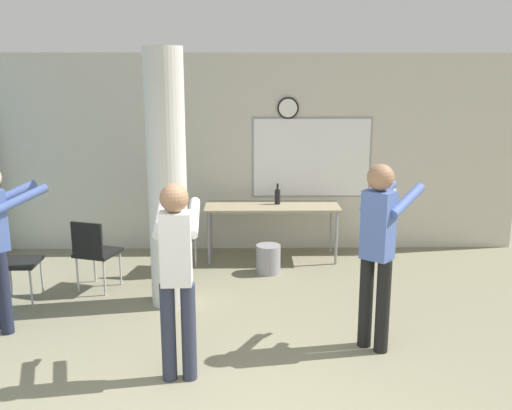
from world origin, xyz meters
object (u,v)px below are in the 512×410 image
(chair_near_pillar, at_px, (94,249))
(chair_table_left, at_px, (176,234))
(folding_table, at_px, (272,209))
(person_playing_front, at_px, (177,267))
(bottle_on_table, at_px, (277,196))
(chair_by_left_wall, at_px, (12,257))
(person_playing_side, at_px, (379,242))

(chair_near_pillar, xyz_separation_m, chair_table_left, (0.88, 0.63, 0.00))
(folding_table, distance_m, person_playing_front, 3.31)
(person_playing_front, bearing_deg, chair_near_pillar, 121.56)
(chair_table_left, distance_m, person_playing_front, 2.69)
(bottle_on_table, distance_m, chair_by_left_wall, 3.44)
(chair_near_pillar, xyz_separation_m, chair_by_left_wall, (-0.85, -0.29, 0.00))
(bottle_on_table, relative_size, chair_near_pillar, 0.33)
(chair_table_left, relative_size, person_playing_side, 0.50)
(person_playing_front, bearing_deg, folding_table, 74.05)
(person_playing_side, bearing_deg, chair_table_left, 135.13)
(bottle_on_table, xyz_separation_m, chair_near_pillar, (-2.21, -1.25, -0.36))
(chair_by_left_wall, bearing_deg, chair_near_pillar, 18.53)
(chair_table_left, xyz_separation_m, person_playing_side, (2.12, -2.11, 0.52))
(bottle_on_table, distance_m, person_playing_front, 3.40)
(folding_table, xyz_separation_m, person_playing_front, (-0.91, -3.17, 0.28))
(bottle_on_table, relative_size, person_playing_front, 0.17)
(folding_table, relative_size, chair_by_left_wall, 2.11)
(bottle_on_table, xyz_separation_m, person_playing_side, (0.78, -2.73, 0.16))
(person_playing_front, distance_m, person_playing_side, 1.84)
(chair_near_pillar, height_order, person_playing_front, person_playing_front)
(chair_table_left, relative_size, person_playing_front, 0.52)
(person_playing_side, bearing_deg, person_playing_front, -163.59)
(folding_table, distance_m, bottle_on_table, 0.19)
(folding_table, bearing_deg, person_playing_front, -105.95)
(bottle_on_table, relative_size, person_playing_side, 0.16)
(bottle_on_table, height_order, person_playing_front, person_playing_front)
(bottle_on_table, height_order, chair_table_left, bottle_on_table)
(folding_table, distance_m, chair_near_pillar, 2.44)
(chair_table_left, bearing_deg, chair_by_left_wall, -152.07)
(chair_by_left_wall, distance_m, person_playing_side, 4.06)
(chair_near_pillar, bearing_deg, chair_by_left_wall, -161.47)
(folding_table, height_order, person_playing_front, person_playing_front)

